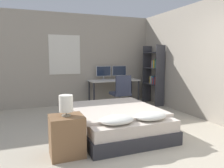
{
  "coord_description": "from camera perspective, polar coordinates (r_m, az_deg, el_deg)",
  "views": [
    {
      "loc": [
        -1.9,
        -2.59,
        1.45
      ],
      "look_at": [
        0.13,
        2.55,
        0.75
      ],
      "focal_mm": 35.0,
      "sensor_mm": 36.0,
      "label": 1
    }
  ],
  "objects": [
    {
      "name": "bookshelf",
      "position": [
        6.67,
        11.07,
        2.88
      ],
      "size": [
        0.31,
        0.76,
        1.77
      ],
      "color": "#333338",
      "rests_on": "ground_plane"
    },
    {
      "name": "ground_plane",
      "position": [
        3.52,
        14.04,
        -17.3
      ],
      "size": [
        20.0,
        20.0,
        0.0
      ],
      "primitive_type": "plane",
      "color": "#B2A893"
    },
    {
      "name": "monitor_left",
      "position": [
        6.72,
        -2.21,
        3.21
      ],
      "size": [
        0.47,
        0.16,
        0.42
      ],
      "color": "#B7B7BC",
      "rests_on": "desk"
    },
    {
      "name": "office_chair",
      "position": [
        6.0,
        2.36,
        -3.01
      ],
      "size": [
        0.52,
        0.52,
        0.95
      ],
      "color": "black",
      "rests_on": "ground_plane"
    },
    {
      "name": "keyboard",
      "position": [
        6.46,
        1.19,
        1.0
      ],
      "size": [
        0.36,
        0.13,
        0.02
      ],
      "color": "#B7B7BC",
      "rests_on": "desk"
    },
    {
      "name": "bedside_lamp",
      "position": [
        3.2,
        -11.93,
        -5.05
      ],
      "size": [
        0.2,
        0.2,
        0.3
      ],
      "color": "gray",
      "rests_on": "nightstand"
    },
    {
      "name": "nightstand",
      "position": [
        3.33,
        -11.71,
        -13.12
      ],
      "size": [
        0.48,
        0.43,
        0.6
      ],
      "color": "brown",
      "rests_on": "ground_plane"
    },
    {
      "name": "desk",
      "position": [
        6.66,
        0.52,
        0.33
      ],
      "size": [
        1.53,
        0.61,
        0.74
      ],
      "color": "beige",
      "rests_on": "ground_plane"
    },
    {
      "name": "computer_mouse",
      "position": [
        6.57,
        3.38,
        1.17
      ],
      "size": [
        0.07,
        0.05,
        0.04
      ],
      "color": "#B7B7BC",
      "rests_on": "desk"
    },
    {
      "name": "wall_back",
      "position": [
        6.77,
        -5.33,
        6.35
      ],
      "size": [
        12.0,
        0.08,
        2.7
      ],
      "color": "#9E9384",
      "rests_on": "ground_plane"
    },
    {
      "name": "wall_side_right",
      "position": [
        5.57,
        21.4,
        5.7
      ],
      "size": [
        0.06,
        12.0,
        2.7
      ],
      "color": "#9E9384",
      "rests_on": "ground_plane"
    },
    {
      "name": "bed",
      "position": [
        4.23,
        1.27,
        -9.46
      ],
      "size": [
        1.57,
        1.98,
        0.54
      ],
      "color": "#2D2D33",
      "rests_on": "ground_plane"
    },
    {
      "name": "monitor_right",
      "position": [
        6.91,
        1.9,
        3.32
      ],
      "size": [
        0.47,
        0.16,
        0.42
      ],
      "color": "#B7B7BC",
      "rests_on": "desk"
    }
  ]
}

